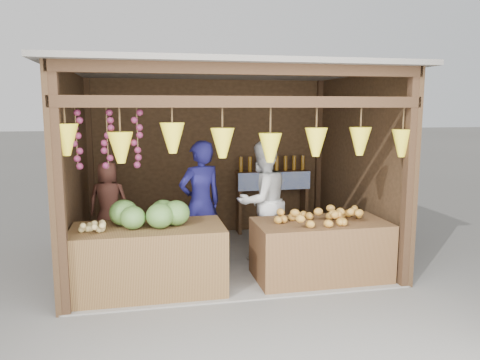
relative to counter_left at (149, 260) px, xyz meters
name	(u,v)px	position (x,y,z in m)	size (l,w,h in m)	color
ground	(225,259)	(1.07, 1.00, -0.39)	(80.00, 80.00, 0.00)	#514F49
stall_structure	(223,143)	(1.04, 0.96, 1.27)	(4.30, 3.30, 2.66)	slate
back_shelf	(272,183)	(2.12, 2.29, 0.48)	(1.25, 0.32, 1.32)	#382314
counter_left	(149,260)	(0.00, 0.00, 0.00)	(1.74, 0.85, 0.79)	#472E17
counter_right	(320,250)	(2.11, 0.02, -0.02)	(1.64, 0.85, 0.74)	#4A2D18
stool	(111,251)	(-0.52, 1.24, -0.24)	(0.32, 0.32, 0.30)	black
man_standing	(201,204)	(0.71, 0.86, 0.46)	(0.62, 0.41, 1.71)	#181552
woman_standing	(262,201)	(1.59, 0.91, 0.45)	(0.82, 0.64, 1.69)	silver
vendor_seated	(109,201)	(-0.52, 1.24, 0.47)	(0.54, 0.35, 1.12)	#4F291F
melon_pile	(147,212)	(-0.01, 0.04, 0.55)	(1.00, 0.50, 0.32)	#265316
tanfruit_pile	(92,226)	(-0.60, -0.08, 0.46)	(0.34, 0.40, 0.13)	tan
mango_pile	(323,214)	(2.12, -0.02, 0.46)	(1.40, 0.64, 0.22)	#C24519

